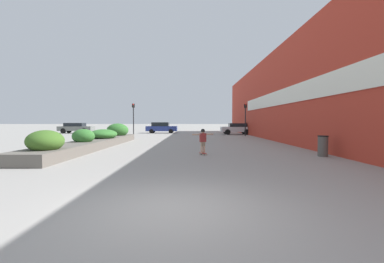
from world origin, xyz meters
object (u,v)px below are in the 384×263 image
object	(u,v)px
skateboarder	(203,138)
traffic_light_left	(133,114)
car_leftmost	(236,128)
car_center_left	(161,127)
traffic_light_right	(245,114)
car_center_right	(76,128)
car_rightmost	(318,128)
trash_bin	(323,146)
skateboard	(203,153)

from	to	relation	value
skateboarder	traffic_light_left	world-z (taller)	traffic_light_left
car_leftmost	car_center_left	size ratio (longest dim) A/B	0.89
car_leftmost	traffic_light_right	xyz separation A→B (m)	(0.36, -3.87, 1.72)
car_center_right	traffic_light_right	xyz separation A→B (m)	(22.74, -7.20, 1.71)
skateboarder	traffic_light_left	distance (m)	18.08
car_center_left	traffic_light_left	bearing A→B (deg)	-17.06
car_center_left	traffic_light_right	world-z (taller)	traffic_light_right
car_rightmost	traffic_light_left	xyz separation A→B (m)	(-24.45, -6.53, 1.74)
traffic_light_left	traffic_light_right	size ratio (longest dim) A/B	1.01
trash_bin	car_center_left	size ratio (longest dim) A/B	0.23
skateboarder	trash_bin	distance (m)	5.87
trash_bin	skateboarder	bearing A→B (deg)	173.75
skateboard	car_center_right	size ratio (longest dim) A/B	0.15
trash_bin	car_center_right	bearing A→B (deg)	133.53
trash_bin	car_rightmost	distance (m)	26.20
car_leftmost	skateboard	bearing A→B (deg)	165.55
car_center_right	car_center_left	bearing A→B (deg)	92.15
traffic_light_left	skateboarder	bearing A→B (deg)	-66.06
trash_bin	skateboard	bearing A→B (deg)	173.75
traffic_light_right	trash_bin	bearing A→B (deg)	-89.15
skateboarder	car_leftmost	bearing A→B (deg)	56.44
car_center_right	traffic_light_right	bearing A→B (deg)	72.44
skateboard	car_center_right	distance (m)	29.17
car_center_right	traffic_light_left	bearing A→B (deg)	54.20
skateboard	skateboarder	size ratio (longest dim) A/B	0.56
traffic_light_left	trash_bin	bearing A→B (deg)	-52.46
skateboarder	car_rightmost	distance (m)	28.68
skateboarder	car_center_left	xyz separation A→B (m)	(-4.98, 24.02, -0.04)
car_center_left	traffic_light_left	world-z (taller)	traffic_light_left
car_center_left	traffic_light_right	xyz separation A→B (m)	(10.56, -7.65, 1.69)
trash_bin	traffic_light_left	bearing A→B (deg)	127.54
car_center_left	car_rightmost	xyz separation A→B (m)	(22.13, -1.03, -0.02)
car_leftmost	skateboarder	bearing A→B (deg)	165.55
car_leftmost	car_rightmost	distance (m)	12.24
car_center_right	traffic_light_right	world-z (taller)	traffic_light_right
car_center_right	car_rightmost	bearing A→B (deg)	89.04
car_leftmost	car_center_right	xyz separation A→B (m)	(-22.38, 3.32, 0.01)
car_center_left	traffic_light_right	size ratio (longest dim) A/B	1.20
car_leftmost	car_center_left	bearing A→B (deg)	69.67
car_leftmost	traffic_light_right	bearing A→B (deg)	-174.74
skateboard	traffic_light_left	xyz separation A→B (m)	(-7.31, 16.46, 2.45)
skateboard	traffic_light_left	distance (m)	18.17
traffic_light_left	car_leftmost	bearing A→B (deg)	16.83
skateboarder	traffic_light_left	bearing A→B (deg)	94.83
car_rightmost	skateboarder	bearing A→B (deg)	-36.72
car_leftmost	traffic_light_left	xyz separation A→B (m)	(-12.52, -3.79, 1.74)
car_center_left	skateboard	bearing A→B (deg)	11.72
skateboard	trash_bin	size ratio (longest dim) A/B	0.68
skateboarder	traffic_light_right	distance (m)	17.37
skateboarder	traffic_light_right	size ratio (longest dim) A/B	0.34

